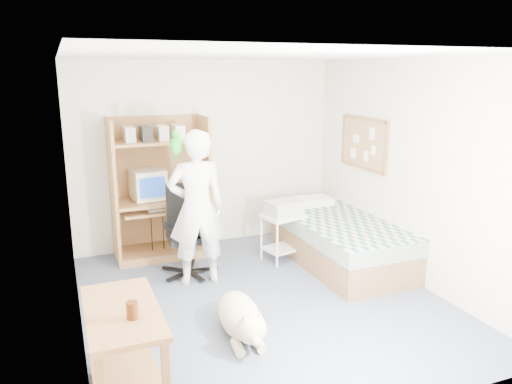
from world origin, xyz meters
TOP-DOWN VIEW (x-y plane):
  - floor at (0.00, 0.00)m, footprint 4.00×4.00m
  - wall_back at (0.00, 2.00)m, footprint 3.60×0.02m
  - wall_right at (1.80, 0.00)m, footprint 0.02×4.00m
  - wall_left at (-1.80, 0.00)m, footprint 0.02×4.00m
  - ceiling at (0.00, 0.00)m, footprint 3.60×4.00m
  - computer_hutch at (-0.70, 1.74)m, footprint 1.20×0.63m
  - bed at (1.30, 0.62)m, footprint 1.02×2.02m
  - side_desk at (-1.55, -1.20)m, footprint 0.50×1.00m
  - corkboard at (1.77, 0.90)m, footprint 0.04×0.94m
  - office_chair at (-0.54, 1.01)m, footprint 0.59×0.59m
  - person at (-0.50, 0.70)m, footprint 0.67×0.47m
  - parrot at (-0.70, 0.71)m, footprint 0.13×0.23m
  - dog at (-0.46, -0.61)m, footprint 0.44×1.13m
  - printer_cart at (0.69, 0.98)m, footprint 0.57×0.50m
  - printer at (0.69, 0.98)m, footprint 0.48×0.40m
  - crt_monitor at (-0.85, 1.75)m, footprint 0.44×0.46m
  - keyboard at (-0.68, 1.58)m, footprint 0.46×0.18m
  - pencil_cup at (-0.34, 1.65)m, footprint 0.08×0.08m
  - drink_glass at (-1.50, -1.36)m, footprint 0.08×0.08m

SIDE VIEW (x-z plane):
  - floor at x=0.00m, z-range 0.00..0.00m
  - dog at x=-0.46m, z-range -0.03..0.40m
  - bed at x=1.30m, z-range -0.04..0.62m
  - office_chair at x=-0.54m, z-range -0.15..0.90m
  - printer_cart at x=0.69m, z-range 0.10..0.69m
  - side_desk at x=-1.55m, z-range 0.12..0.87m
  - keyboard at x=-0.68m, z-range 0.66..0.69m
  - printer at x=0.69m, z-range 0.60..0.78m
  - drink_glass at x=-1.50m, z-range 0.75..0.87m
  - pencil_cup at x=-0.34m, z-range 0.76..0.88m
  - computer_hutch at x=-0.70m, z-range -0.08..1.72m
  - person at x=-0.50m, z-range 0.00..1.75m
  - crt_monitor at x=-0.85m, z-range 0.77..1.14m
  - wall_back at x=0.00m, z-range 0.00..2.50m
  - wall_right at x=1.80m, z-range 0.00..2.50m
  - wall_left at x=-1.80m, z-range 0.00..2.50m
  - corkboard at x=1.77m, z-range 1.12..1.78m
  - parrot at x=-0.70m, z-range 1.43..1.78m
  - ceiling at x=0.00m, z-range 2.49..2.51m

